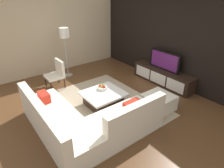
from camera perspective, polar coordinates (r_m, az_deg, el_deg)
ground_plane at (r=5.22m, az=-2.78°, el=-6.95°), size 14.00×14.00×0.00m
feature_wall_back at (r=6.45m, az=17.49°, el=12.15°), size 6.40×0.12×2.80m
side_wall_left at (r=7.44m, az=-16.38°, el=14.15°), size 0.12×5.20×2.80m
area_rug at (r=5.29m, az=-3.40°, el=-6.42°), size 3.14×2.69×0.01m
media_console at (r=6.58m, az=14.56°, el=2.15°), size 2.15×0.48×0.50m
television at (r=6.38m, az=15.12°, el=6.63°), size 1.11×0.06×0.60m
sectional_couch at (r=4.32m, az=-8.37°, el=-10.68°), size 2.49×2.40×0.84m
coffee_table at (r=5.23m, az=-2.55°, el=-4.27°), size 0.94×1.04×0.38m
accent_chair_near at (r=6.32m, az=-15.89°, el=3.32°), size 0.55×0.52×0.87m
floor_lamp at (r=6.80m, az=-13.79°, el=13.50°), size 0.31×0.31×1.69m
ottoman at (r=5.22m, az=13.49°, el=-5.17°), size 0.70×0.70×0.40m
fruit_bowl at (r=5.30m, az=-2.84°, el=-0.97°), size 0.28×0.28×0.13m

